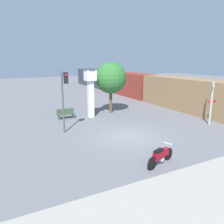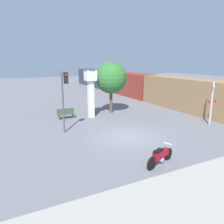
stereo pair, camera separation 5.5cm
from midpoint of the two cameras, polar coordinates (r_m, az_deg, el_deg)
The scene contains 8 objects.
ground_plane at distance 15.57m, azimuth 3.71°, elevation -6.41°, with size 120.00×120.00×0.00m, color slate.
motorcycle at distance 11.70m, azimuth 12.45°, elevation -11.11°, with size 2.15×0.87×0.98m.
clock_tower at distance 20.31m, azimuth -5.74°, elevation 7.01°, with size 1.12×1.12×4.59m.
freight_train at distance 35.03m, azimuth 3.53°, elevation 7.48°, with size 2.80×38.33×3.40m.
traffic_light at distance 16.11m, azimuth -12.44°, elevation 5.35°, with size 0.50×0.35×4.54m.
railroad_crossing_signal at distance 19.67m, azimuth 24.50°, elevation 2.53°, with size 0.90×0.82×3.61m.
street_tree at distance 21.97m, azimuth -0.41°, elevation 8.87°, with size 3.12×3.12×5.12m.
bench at distance 20.55m, azimuth -12.08°, elevation -0.37°, with size 1.60×0.44×0.92m.
Camera 1 is at (-7.63, -12.52, 5.25)m, focal length 35.00 mm.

